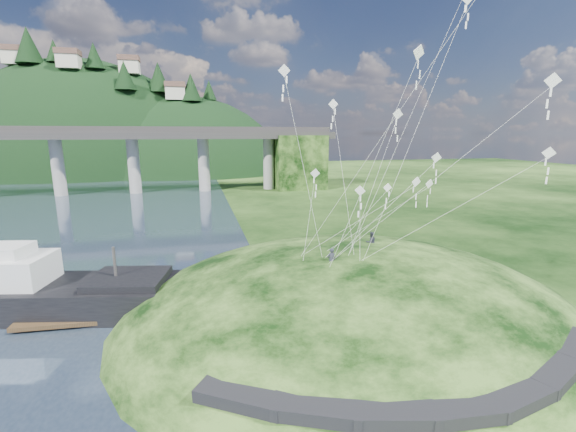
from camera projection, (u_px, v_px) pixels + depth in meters
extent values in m
plane|color=black|center=(251.00, 340.00, 25.50)|extent=(320.00, 320.00, 0.00)
ellipsoid|color=black|center=(351.00, 332.00, 29.54)|extent=(36.00, 32.00, 13.00)
cube|color=black|center=(241.00, 395.00, 17.12)|extent=(4.32, 3.62, 0.71)
cube|color=black|center=(317.00, 408.00, 16.23)|extent=(4.10, 2.97, 0.61)
cube|color=black|center=(393.00, 413.00, 15.96)|extent=(3.85, 2.37, 0.62)
cube|color=black|center=(463.00, 409.00, 16.23)|extent=(3.62, 1.83, 0.66)
cube|color=black|center=(519.00, 395.00, 17.11)|extent=(3.82, 2.27, 0.68)
cube|color=black|center=(555.00, 371.00, 18.67)|extent=(4.11, 2.97, 0.71)
cube|color=black|center=(574.00, 346.00, 20.83)|extent=(4.26, 3.43, 0.66)
cylinder|color=gray|center=(58.00, 166.00, 83.36)|extent=(2.60, 2.60, 13.00)
cylinder|color=gray|center=(134.00, 165.00, 86.90)|extent=(2.60, 2.60, 13.00)
cylinder|color=gray|center=(204.00, 164.00, 90.44)|extent=(2.60, 2.60, 13.00)
cylinder|color=gray|center=(269.00, 162.00, 93.98)|extent=(2.60, 2.60, 13.00)
cube|color=black|center=(298.00, 162.00, 95.70)|extent=(12.00, 11.00, 13.00)
ellipsoid|color=black|center=(90.00, 189.00, 137.39)|extent=(96.00, 68.00, 88.00)
ellipsoid|color=black|center=(191.00, 200.00, 138.62)|extent=(76.00, 56.00, 72.00)
cone|color=black|center=(28.00, 45.00, 114.81)|extent=(8.01, 8.01, 10.54)
cone|color=black|center=(54.00, 51.00, 116.16)|extent=(4.97, 4.97, 6.54)
cone|color=black|center=(94.00, 56.00, 117.12)|extent=(5.83, 5.83, 7.67)
cone|color=black|center=(124.00, 75.00, 115.73)|extent=(6.47, 6.47, 8.51)
cone|color=black|center=(158.00, 77.00, 124.27)|extent=(7.13, 7.13, 9.38)
cone|color=black|center=(191.00, 87.00, 122.57)|extent=(6.56, 6.56, 8.63)
cone|color=black|center=(209.00, 90.00, 129.28)|extent=(4.88, 4.88, 6.42)
cube|color=beige|center=(15.00, 58.00, 117.53)|extent=(6.00, 5.00, 4.00)
cube|color=brown|center=(14.00, 49.00, 116.96)|extent=(6.40, 5.40, 1.60)
cube|color=beige|center=(69.00, 62.00, 114.17)|extent=(6.00, 5.00, 4.00)
cube|color=brown|center=(68.00, 52.00, 113.60)|extent=(6.40, 5.40, 1.60)
cube|color=beige|center=(130.00, 68.00, 123.55)|extent=(6.00, 5.00, 4.00)
cube|color=brown|center=(129.00, 59.00, 122.98)|extent=(6.40, 5.40, 1.60)
cube|color=beige|center=(175.00, 94.00, 122.79)|extent=(6.00, 5.00, 4.00)
cube|color=brown|center=(175.00, 85.00, 122.22)|extent=(6.40, 5.40, 1.60)
cube|color=black|center=(46.00, 298.00, 29.29)|extent=(20.68, 9.47, 2.36)
cube|color=silver|center=(5.00, 272.00, 28.78)|extent=(7.05, 5.23, 2.54)
cube|color=silver|center=(2.00, 253.00, 28.46)|extent=(4.12, 3.42, 1.09)
cube|color=black|center=(128.00, 279.00, 29.16)|extent=(6.27, 5.57, 0.55)
cylinder|color=#2D2B2B|center=(115.00, 264.00, 28.89)|extent=(0.22, 0.22, 2.73)
cube|color=#322314|center=(108.00, 317.00, 27.94)|extent=(12.40, 2.59, 0.31)
cylinder|color=#322314|center=(28.00, 326.00, 27.05)|extent=(0.26, 0.26, 0.88)
cylinder|color=#322314|center=(69.00, 323.00, 27.52)|extent=(0.26, 0.26, 0.88)
cylinder|color=#322314|center=(108.00, 320.00, 27.99)|extent=(0.26, 0.26, 0.88)
cylinder|color=#322314|center=(146.00, 317.00, 28.46)|extent=(0.26, 0.26, 0.88)
cylinder|color=#322314|center=(183.00, 314.00, 28.93)|extent=(0.26, 0.26, 0.88)
imported|color=#262833|center=(331.00, 248.00, 26.21)|extent=(0.68, 0.49, 1.73)
imported|color=#262833|center=(371.00, 232.00, 30.75)|extent=(0.87, 0.69, 1.75)
cube|color=white|center=(360.00, 191.00, 28.24)|extent=(0.64, 0.57, 0.80)
cube|color=white|center=(360.00, 198.00, 28.36)|extent=(0.10, 0.06, 0.47)
cube|color=white|center=(359.00, 206.00, 28.48)|extent=(0.10, 0.06, 0.47)
cube|color=white|center=(359.00, 214.00, 28.61)|extent=(0.10, 0.06, 0.47)
cube|color=white|center=(416.00, 182.00, 23.79)|extent=(0.66, 0.19, 0.66)
cube|color=white|center=(416.00, 189.00, 23.89)|extent=(0.09, 0.05, 0.39)
cube|color=white|center=(415.00, 197.00, 23.99)|extent=(0.09, 0.05, 0.39)
cube|color=white|center=(415.00, 204.00, 24.09)|extent=(0.09, 0.05, 0.39)
cube|color=white|center=(436.00, 158.00, 24.96)|extent=(0.71, 0.23, 0.69)
cube|color=white|center=(436.00, 165.00, 25.07)|extent=(0.09, 0.04, 0.41)
cube|color=white|center=(435.00, 173.00, 25.17)|extent=(0.09, 0.04, 0.41)
cube|color=white|center=(435.00, 181.00, 25.28)|extent=(0.09, 0.04, 0.41)
cube|color=white|center=(419.00, 52.00, 19.41)|extent=(0.74, 0.24, 0.74)
cube|color=white|center=(418.00, 64.00, 19.52)|extent=(0.09, 0.07, 0.44)
cube|color=white|center=(417.00, 75.00, 19.64)|extent=(0.09, 0.07, 0.44)
cube|color=white|center=(417.00, 86.00, 19.75)|extent=(0.09, 0.07, 0.44)
cube|color=white|center=(429.00, 184.00, 33.45)|extent=(0.85, 0.25, 0.85)
cube|color=white|center=(429.00, 191.00, 33.58)|extent=(0.11, 0.07, 0.50)
cube|color=white|center=(428.00, 198.00, 33.71)|extent=(0.11, 0.07, 0.50)
cube|color=white|center=(428.00, 205.00, 33.84)|extent=(0.11, 0.07, 0.50)
cube|color=white|center=(467.00, 8.00, 26.08)|extent=(0.10, 0.08, 0.47)
cube|color=white|center=(466.00, 17.00, 26.20)|extent=(0.10, 0.08, 0.47)
cube|color=white|center=(465.00, 26.00, 26.32)|extent=(0.10, 0.08, 0.47)
cube|color=white|center=(398.00, 114.00, 28.85)|extent=(0.84, 0.24, 0.83)
cube|color=white|center=(397.00, 122.00, 28.98)|extent=(0.11, 0.05, 0.49)
cube|color=white|center=(397.00, 130.00, 29.10)|extent=(0.11, 0.05, 0.49)
cube|color=white|center=(396.00, 138.00, 29.23)|extent=(0.11, 0.05, 0.49)
cube|color=white|center=(333.00, 104.00, 29.17)|extent=(0.64, 0.49, 0.76)
cube|color=white|center=(333.00, 112.00, 29.28)|extent=(0.10, 0.06, 0.45)
cube|color=white|center=(333.00, 119.00, 29.40)|extent=(0.10, 0.06, 0.45)
cube|color=white|center=(333.00, 126.00, 29.51)|extent=(0.10, 0.06, 0.45)
cube|color=white|center=(315.00, 173.00, 32.95)|extent=(0.86, 0.25, 0.85)
cube|color=white|center=(315.00, 180.00, 33.08)|extent=(0.11, 0.06, 0.50)
cube|color=white|center=(315.00, 187.00, 33.21)|extent=(0.11, 0.06, 0.50)
cube|color=white|center=(315.00, 194.00, 33.33)|extent=(0.11, 0.06, 0.50)
cube|color=white|center=(284.00, 70.00, 23.10)|extent=(0.69, 0.34, 0.73)
cube|color=white|center=(284.00, 80.00, 23.21)|extent=(0.10, 0.04, 0.43)
cube|color=white|center=(284.00, 89.00, 23.33)|extent=(0.10, 0.04, 0.43)
cube|color=white|center=(284.00, 98.00, 23.44)|extent=(0.10, 0.04, 0.43)
cube|color=white|center=(553.00, 81.00, 20.84)|extent=(0.73, 0.51, 0.84)
cube|color=white|center=(551.00, 92.00, 20.97)|extent=(0.11, 0.06, 0.50)
cube|color=white|center=(550.00, 104.00, 21.10)|extent=(0.11, 0.06, 0.50)
cube|color=white|center=(548.00, 115.00, 21.23)|extent=(0.11, 0.06, 0.50)
cube|color=white|center=(549.00, 153.00, 21.74)|extent=(0.63, 0.43, 0.71)
cube|color=white|center=(548.00, 162.00, 21.85)|extent=(0.09, 0.05, 0.42)
cube|color=white|center=(546.00, 171.00, 21.96)|extent=(0.09, 0.05, 0.42)
cube|color=white|center=(545.00, 180.00, 22.07)|extent=(0.09, 0.05, 0.42)
cube|color=white|center=(467.00, 0.00, 26.30)|extent=(0.11, 0.03, 0.47)
cube|color=white|center=(466.00, 9.00, 26.42)|extent=(0.11, 0.03, 0.47)
cube|color=white|center=(388.00, 187.00, 31.04)|extent=(0.74, 0.15, 0.74)
cube|color=white|center=(387.00, 194.00, 31.15)|extent=(0.10, 0.03, 0.43)
cube|color=white|center=(387.00, 200.00, 31.26)|extent=(0.10, 0.03, 0.43)
cube|color=white|center=(386.00, 207.00, 31.37)|extent=(0.10, 0.03, 0.43)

